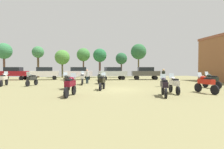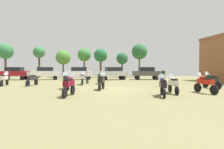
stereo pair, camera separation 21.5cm
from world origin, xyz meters
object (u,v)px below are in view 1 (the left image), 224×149
at_px(motorcycle_4, 32,79).
at_px(motorcycle_5, 164,86).
at_px(tree_1, 139,52).
at_px(tree_2, 38,53).
at_px(car_1, 146,72).
at_px(tree_3, 4,51).
at_px(car_3, 14,72).
at_px(motorcycle_7, 211,80).
at_px(car_2, 45,72).
at_px(car_4, 78,72).
at_px(tree_5, 121,59).
at_px(motorcycle_1, 206,83).
at_px(motorcycle_9, 82,78).
at_px(motorcycle_11, 4,79).
at_px(motorcycle_2, 102,81).
at_px(tree_6, 83,55).
at_px(person_1, 87,75).
at_px(car_5, 113,72).
at_px(tree_7, 62,57).
at_px(motorcycle_8, 70,85).
at_px(motorcycle_6, 100,78).
at_px(person_2, 163,76).
at_px(motorcycle_13, 67,81).
at_px(motorcycle_3, 174,84).

height_order(motorcycle_4, motorcycle_5, motorcycle_4).
xyz_separation_m(tree_1, tree_2, (-20.11, 0.31, -0.42)).
bearing_deg(car_1, motorcycle_4, 126.13).
height_order(motorcycle_5, tree_3, tree_3).
bearing_deg(car_3, motorcycle_7, -118.69).
bearing_deg(car_3, car_2, -89.04).
distance_m(car_4, tree_5, 10.98).
height_order(motorcycle_1, motorcycle_9, motorcycle_1).
xyz_separation_m(car_4, tree_3, (-14.05, 7.73, 3.84)).
bearing_deg(car_3, motorcycle_11, -159.41).
bearing_deg(motorcycle_1, motorcycle_9, 127.99).
distance_m(motorcycle_2, car_2, 16.63).
distance_m(tree_1, tree_2, 20.12).
relative_size(motorcycle_2, tree_6, 0.34).
bearing_deg(car_3, car_1, -90.48).
relative_size(person_1, tree_5, 0.35).
bearing_deg(tree_3, car_1, -19.94).
bearing_deg(motorcycle_9, tree_5, 66.39).
relative_size(car_4, tree_3, 0.68).
bearing_deg(motorcycle_5, car_4, 125.17).
bearing_deg(car_5, motorcycle_9, 141.60).
xyz_separation_m(motorcycle_9, car_5, (4.61, 7.98, 0.43)).
height_order(motorcycle_1, motorcycle_2, motorcycle_1).
bearing_deg(tree_7, tree_1, 1.86).
distance_m(motorcycle_8, tree_3, 29.30).
bearing_deg(motorcycle_8, person_1, 97.53).
xyz_separation_m(motorcycle_8, motorcycle_11, (-7.39, 8.28, -0.00)).
distance_m(motorcycle_2, motorcycle_11, 10.92).
bearing_deg(motorcycle_6, motorcycle_8, 62.29).
relative_size(motorcycle_6, car_5, 0.48).
height_order(motorcycle_5, car_3, car_3).
bearing_deg(person_2, motorcycle_13, 62.88).
bearing_deg(tree_3, tree_2, 2.69).
bearing_deg(motorcycle_6, motorcycle_11, -6.17).
distance_m(motorcycle_4, tree_6, 19.17).
relative_size(motorcycle_2, person_1, 1.19).
xyz_separation_m(motorcycle_2, person_2, (6.26, 1.75, 0.32)).
height_order(tree_3, tree_5, tree_3).
xyz_separation_m(motorcycle_7, tree_5, (-4.25, 21.11, 2.99)).
distance_m(motorcycle_6, tree_1, 19.09).
bearing_deg(tree_7, motorcycle_3, -66.12).
bearing_deg(car_3, tree_1, -67.41).
xyz_separation_m(motorcycle_3, person_1, (-6.16, 9.71, 0.29)).
relative_size(motorcycle_3, tree_6, 0.36).
xyz_separation_m(car_4, car_5, (5.41, -1.00, 0.00)).
xyz_separation_m(motorcycle_4, motorcycle_6, (7.26, 1.25, 0.01)).
relative_size(motorcycle_6, motorcycle_7, 1.03).
bearing_deg(tree_5, car_3, -162.49).
bearing_deg(tree_3, car_3, -58.84).
xyz_separation_m(motorcycle_4, person_2, (13.21, -2.76, 0.33)).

